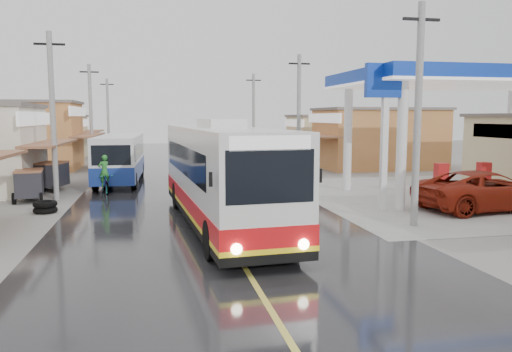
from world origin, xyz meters
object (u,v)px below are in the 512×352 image
at_px(coach_bus, 220,175).
at_px(jeepney, 485,191).
at_px(tyre_stack, 45,207).
at_px(tricycle_near, 52,174).
at_px(cyclist, 105,181).
at_px(tricycle_far, 29,183).
at_px(second_bus, 120,158).

relative_size(coach_bus, jeepney, 2.06).
bearing_deg(coach_bus, tyre_stack, 146.74).
height_order(tricycle_near, tyre_stack, tricycle_near).
xyz_separation_m(cyclist, tyre_stack, (-1.99, -4.97, -0.42)).
bearing_deg(tricycle_far, second_bus, 48.32).
relative_size(coach_bus, tricycle_near, 5.57).
distance_m(second_bus, tyre_stack, 9.49).
relative_size(coach_bus, second_bus, 1.45).
distance_m(tricycle_near, tricycle_far, 3.44).
bearing_deg(tricycle_far, coach_bus, -49.31).
distance_m(second_bus, tricycle_near, 4.31).
height_order(coach_bus, cyclist, coach_bus).
xyz_separation_m(second_bus, tyre_stack, (-2.51, -9.06, -1.29)).
bearing_deg(tyre_stack, tricycle_far, 112.80).
distance_m(tricycle_near, tyre_stack, 6.66).
bearing_deg(tricycle_far, tricycle_near, 74.89).
bearing_deg(jeepney, second_bus, 46.36).
relative_size(jeepney, tricycle_near, 2.70).
bearing_deg(tricycle_near, jeepney, -14.31).
distance_m(coach_bus, tricycle_near, 13.08).
relative_size(second_bus, tricycle_far, 4.35).
bearing_deg(second_bus, jeepney, -35.20).
relative_size(second_bus, tyre_stack, 8.89).
bearing_deg(tricycle_near, tyre_stack, -69.52).
height_order(coach_bus, jeepney, coach_bus).
height_order(tricycle_far, tyre_stack, tricycle_far).
bearing_deg(tyre_stack, second_bus, 74.53).
bearing_deg(coach_bus, second_bus, 104.79).
bearing_deg(cyclist, second_bus, 69.52).
bearing_deg(jeepney, coach_bus, 87.36).
relative_size(jeepney, cyclist, 2.99).
bearing_deg(coach_bus, jeepney, -0.39).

